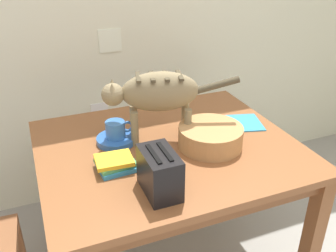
% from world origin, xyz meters
% --- Properties ---
extents(wall_rear, '(4.57, 0.11, 2.50)m').
position_xyz_m(wall_rear, '(0.00, 1.84, 1.25)').
color(wall_rear, silver).
rests_on(wall_rear, ground_plane).
extents(dining_table, '(1.19, 1.00, 0.74)m').
position_xyz_m(dining_table, '(-0.08, 0.99, 0.66)').
color(dining_table, brown).
rests_on(dining_table, ground_plane).
extents(cat, '(0.62, 0.22, 0.34)m').
position_xyz_m(cat, '(-0.12, 1.06, 0.98)').
color(cat, '#877755').
rests_on(cat, dining_table).
extents(saucer_bowl, '(0.18, 0.18, 0.03)m').
position_xyz_m(saucer_bowl, '(-0.30, 1.10, 0.76)').
color(saucer_bowl, '#2D5FAF').
rests_on(saucer_bowl, dining_table).
extents(coffee_mug, '(0.13, 0.09, 0.08)m').
position_xyz_m(coffee_mug, '(-0.30, 1.10, 0.81)').
color(coffee_mug, '#3974C4').
rests_on(coffee_mug, saucer_bowl).
extents(magazine, '(0.29, 0.25, 0.01)m').
position_xyz_m(magazine, '(0.34, 1.06, 0.75)').
color(magazine, '#318EBE').
rests_on(magazine, dining_table).
extents(book_stack, '(0.17, 0.14, 0.05)m').
position_xyz_m(book_stack, '(-0.36, 0.89, 0.77)').
color(book_stack, '#318CC2').
rests_on(book_stack, dining_table).
extents(wicker_basket, '(0.30, 0.30, 0.10)m').
position_xyz_m(wicker_basket, '(0.09, 0.91, 0.80)').
color(wicker_basket, tan).
rests_on(wicker_basket, dining_table).
extents(toaster, '(0.12, 0.20, 0.18)m').
position_xyz_m(toaster, '(-0.25, 0.67, 0.83)').
color(toaster, black).
rests_on(toaster, dining_table).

